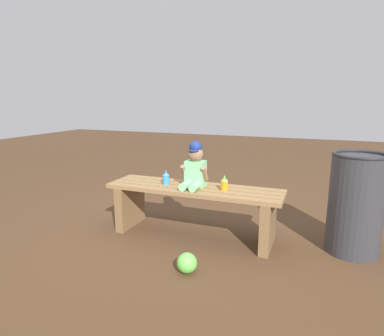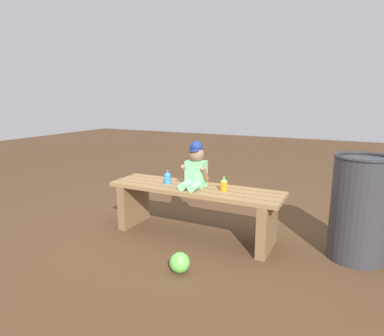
# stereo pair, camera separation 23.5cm
# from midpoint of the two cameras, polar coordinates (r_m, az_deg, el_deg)

# --- Properties ---
(ground_plane) EXTENTS (16.00, 16.00, 0.00)m
(ground_plane) POSITION_cam_midpoint_polar(r_m,az_deg,el_deg) (3.04, 2.63, -11.64)
(ground_plane) COLOR #4C331E
(park_bench) EXTENTS (1.56, 0.41, 0.46)m
(park_bench) POSITION_cam_midpoint_polar(r_m,az_deg,el_deg) (2.93, 2.69, -6.13)
(park_bench) COLOR olive
(park_bench) RESTS_ON ground_plane
(child_figure) EXTENTS (0.23, 0.27, 0.40)m
(child_figure) POSITION_cam_midpoint_polar(r_m,az_deg,el_deg) (2.85, 2.92, 0.13)
(child_figure) COLOR #7FCC8C
(child_figure) RESTS_ON park_bench
(sippy_cup_left) EXTENTS (0.06, 0.06, 0.12)m
(sippy_cup_left) POSITION_cam_midpoint_polar(r_m,az_deg,el_deg) (2.99, -2.03, -1.66)
(sippy_cup_left) COLOR #338CE5
(sippy_cup_left) RESTS_ON park_bench
(sippy_cup_right) EXTENTS (0.06, 0.06, 0.12)m
(sippy_cup_right) POSITION_cam_midpoint_polar(r_m,az_deg,el_deg) (2.77, 7.99, -2.84)
(sippy_cup_right) COLOR orange
(sippy_cup_right) RESTS_ON park_bench
(toy_ball) EXTENTS (0.15, 0.15, 0.15)m
(toy_ball) POSITION_cam_midpoint_polar(r_m,az_deg,el_deg) (2.43, 0.73, -16.17)
(toy_ball) COLOR #66CC4C
(toy_ball) RESTS_ON ground_plane
(trash_bin) EXTENTS (0.42, 0.42, 0.81)m
(trash_bin) POSITION_cam_midpoint_polar(r_m,az_deg,el_deg) (2.85, 29.25, -6.09)
(trash_bin) COLOR #333338
(trash_bin) RESTS_ON ground_plane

